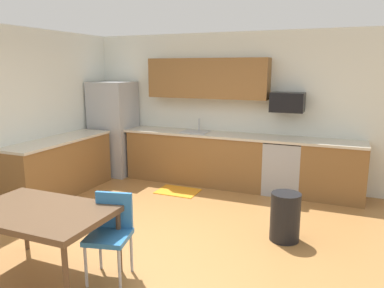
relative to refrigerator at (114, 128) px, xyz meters
name	(u,v)px	position (x,y,z in m)	size (l,w,h in m)	color
ground_plane	(161,237)	(2.18, -2.22, -0.91)	(12.00, 12.00, 0.00)	#9E6B38
wall_back	(227,109)	(2.18, 0.43, 0.44)	(5.80, 0.10, 2.70)	silver
cabinet_run_back	(196,158)	(1.72, 0.08, -0.46)	(2.57, 0.60, 0.90)	brown
cabinet_run_back_right	(333,172)	(4.09, 0.08, -0.46)	(0.98, 0.60, 0.90)	brown
cabinet_run_left	(60,168)	(-0.12, -1.42, -0.46)	(0.60, 2.00, 0.90)	brown
countertop_back	(220,135)	(2.18, 0.08, 0.01)	(4.80, 0.64, 0.04)	beige
countertop_left	(58,140)	(-0.12, -1.42, 0.01)	(0.64, 2.00, 0.04)	beige
upper_cabinets_back	(207,78)	(1.88, 0.21, 0.99)	(2.20, 0.34, 0.70)	brown
refrigerator	(114,128)	(0.00, 0.00, 0.00)	(0.76, 0.70, 1.82)	#9EA0A5
oven_range	(283,167)	(3.30, 0.08, -0.45)	(0.60, 0.60, 0.91)	#999BA0
microwave	(287,102)	(3.30, 0.18, 0.62)	(0.54, 0.36, 0.32)	black
sink_basin	(195,135)	(1.70, 0.08, -0.03)	(0.48, 0.40, 0.14)	#A5A8AD
sink_faucet	(199,125)	(1.70, 0.26, 0.13)	(0.02, 0.02, 0.24)	#B2B5BA
dining_table	(40,215)	(1.51, -3.50, -0.24)	(1.40, 0.90, 0.73)	brown
chair_near_table	(111,229)	(2.12, -3.19, -0.40)	(0.48, 0.48, 0.85)	#2D72B7
trash_bin	(285,217)	(3.62, -1.71, -0.61)	(0.36, 0.36, 0.60)	black
floor_mat	(178,191)	(1.65, -0.57, -0.90)	(0.70, 0.50, 0.01)	orange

